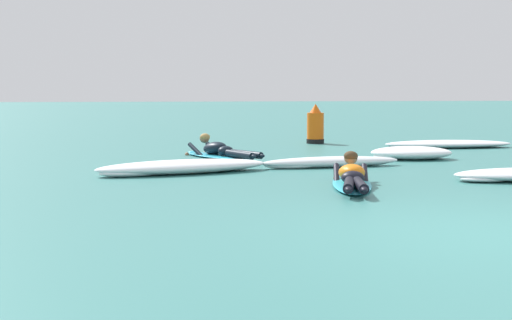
{
  "coord_description": "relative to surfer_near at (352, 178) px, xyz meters",
  "views": [
    {
      "loc": [
        -3.38,
        -7.18,
        1.49
      ],
      "look_at": [
        -1.59,
        6.06,
        0.18
      ],
      "focal_mm": 52.68,
      "sensor_mm": 36.0,
      "label": 1
    }
  ],
  "objects": [
    {
      "name": "ground_plane",
      "position": [
        0.47,
        6.36,
        -0.13
      ],
      "size": [
        120.0,
        120.0,
        0.0
      ],
      "primitive_type": "plane",
      "color": "#387A75"
    },
    {
      "name": "surfer_near",
      "position": [
        0.0,
        0.0,
        0.0
      ],
      "size": [
        1.08,
        2.73,
        0.53
      ],
      "color": "#2DB2D1",
      "rests_on": "ground"
    },
    {
      "name": "surfer_far",
      "position": [
        -1.57,
        4.84,
        0.01
      ],
      "size": [
        1.62,
        2.44,
        0.54
      ],
      "color": "#2DB2D1",
      "rests_on": "ground"
    },
    {
      "name": "whitewater_front",
      "position": [
        0.33,
        2.76,
        -0.04
      ],
      "size": [
        2.75,
        0.86,
        0.2
      ],
      "color": "white",
      "rests_on": "ground"
    },
    {
      "name": "whitewater_mid_left",
      "position": [
        -2.44,
        2.12,
        -0.02
      ],
      "size": [
        3.19,
        1.69,
        0.24
      ],
      "color": "white",
      "rests_on": "ground"
    },
    {
      "name": "whitewater_mid_right",
      "position": [
        4.24,
        6.77,
        -0.05
      ],
      "size": [
        3.21,
        1.07,
        0.19
      ],
      "color": "white",
      "rests_on": "ground"
    },
    {
      "name": "whitewater_back",
      "position": [
        2.34,
        4.05,
        -0.01
      ],
      "size": [
        1.79,
        1.19,
        0.27
      ],
      "color": "white",
      "rests_on": "ground"
    },
    {
      "name": "channel_marker_buoy",
      "position": [
        1.29,
        8.57,
        0.29
      ],
      "size": [
        0.46,
        0.46,
        1.05
      ],
      "color": "#EA5B0F",
      "rests_on": "ground"
    }
  ]
}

